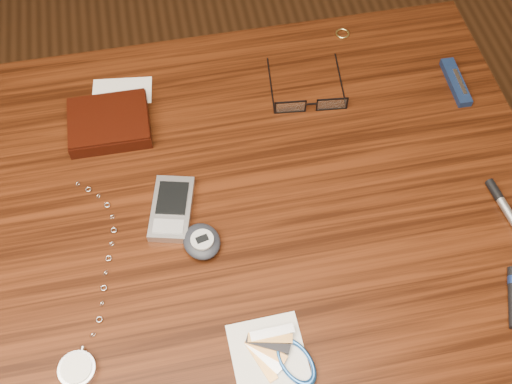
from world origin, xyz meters
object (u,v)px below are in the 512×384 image
(pda_phone, at_px, (172,208))
(pedometer, at_px, (202,241))
(pocket_watch, at_px, (79,362))
(notepad_keys, at_px, (282,357))
(desk, at_px, (206,251))
(silver_pen, at_px, (511,218))
(pocket_knife, at_px, (456,82))
(eyeglasses, at_px, (310,103))
(wallet_and_card, at_px, (109,122))

(pda_phone, relative_size, pedometer, 1.66)
(pocket_watch, height_order, notepad_keys, same)
(desk, relative_size, pocket_watch, 3.36)
(notepad_keys, relative_size, silver_pen, 0.74)
(pedometer, bearing_deg, pocket_knife, 25.29)
(eyeglasses, distance_m, pda_phone, 0.27)
(eyeglasses, height_order, pocket_knife, eyeglasses)
(pocket_knife, bearing_deg, wallet_and_card, 177.99)
(desk, distance_m, pedometer, 0.12)
(desk, xyz_separation_m, notepad_keys, (0.07, -0.22, 0.11))
(desk, height_order, eyeglasses, eyeglasses)
(pocket_watch, height_order, pda_phone, pda_phone)
(desk, bearing_deg, wallet_and_card, 121.38)
(silver_pen, bearing_deg, notepad_keys, -159.84)
(pocket_knife, distance_m, silver_pen, 0.25)
(pocket_knife, bearing_deg, pda_phone, -162.77)
(pocket_watch, xyz_separation_m, pocket_knife, (0.61, 0.34, 0.00))
(pocket_watch, bearing_deg, desk, 45.01)
(desk, bearing_deg, pda_phone, 155.33)
(wallet_and_card, xyz_separation_m, pocket_watch, (-0.06, -0.36, -0.01))
(wallet_and_card, bearing_deg, pedometer, -64.82)
(notepad_keys, height_order, silver_pen, same)
(desk, xyz_separation_m, wallet_and_card, (-0.11, 0.18, 0.11))
(silver_pen, bearing_deg, pda_phone, 167.12)
(pda_phone, height_order, pocket_knife, pda_phone)
(pocket_watch, xyz_separation_m, notepad_keys, (0.24, -0.04, -0.00))
(wallet_and_card, bearing_deg, pocket_knife, -2.01)
(pedometer, height_order, silver_pen, pedometer)
(desk, relative_size, pocket_knife, 10.47)
(eyeglasses, height_order, pocket_watch, eyeglasses)
(pda_phone, bearing_deg, pedometer, -61.48)
(desk, relative_size, pedometer, 15.04)
(eyeglasses, xyz_separation_m, notepad_keys, (-0.13, -0.38, -0.01))
(wallet_and_card, relative_size, eyeglasses, 1.19)
(pocket_watch, relative_size, silver_pen, 1.98)
(pocket_watch, distance_m, pedometer, 0.22)
(pda_phone, xyz_separation_m, silver_pen, (0.46, -0.10, -0.00))
(wallet_and_card, relative_size, pedometer, 2.31)
(pocket_watch, bearing_deg, notepad_keys, -9.58)
(silver_pen, bearing_deg, pedometer, 174.13)
(wallet_and_card, xyz_separation_m, silver_pen, (0.53, -0.27, -0.01))
(eyeglasses, xyz_separation_m, pocket_watch, (-0.37, -0.34, -0.01))
(notepad_keys, xyz_separation_m, pocket_knife, (0.37, 0.38, 0.00))
(wallet_and_card, distance_m, pda_phone, 0.18)
(desk, distance_m, pocket_knife, 0.47)
(eyeglasses, relative_size, pocket_knife, 1.35)
(notepad_keys, bearing_deg, silver_pen, 20.16)
(eyeglasses, bearing_deg, pedometer, -134.16)
(pocket_knife, bearing_deg, desk, -159.29)
(pda_phone, bearing_deg, wallet_and_card, 113.90)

